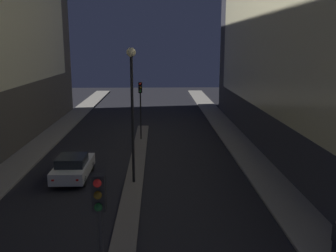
{
  "coord_description": "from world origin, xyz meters",
  "views": [
    {
      "loc": [
        1.42,
        -5.93,
        8.02
      ],
      "look_at": [
        2.13,
        18.79,
        2.65
      ],
      "focal_mm": 40.0,
      "sensor_mm": 36.0,
      "label": 1
    }
  ],
  "objects_px": {
    "traffic_light_mid": "(140,98)",
    "street_lamp": "(132,92)",
    "car_left_lane": "(73,167)",
    "traffic_light_near": "(100,226)"
  },
  "relations": [
    {
      "from": "traffic_light_mid",
      "to": "car_left_lane",
      "type": "relative_size",
      "value": 1.13
    },
    {
      "from": "traffic_light_near",
      "to": "traffic_light_mid",
      "type": "height_order",
      "value": "same"
    },
    {
      "from": "traffic_light_mid",
      "to": "street_lamp",
      "type": "bearing_deg",
      "value": -90.0
    },
    {
      "from": "street_lamp",
      "to": "car_left_lane",
      "type": "xyz_separation_m",
      "value": [
        -3.72,
        0.95,
        -4.65
      ]
    },
    {
      "from": "traffic_light_mid",
      "to": "car_left_lane",
      "type": "xyz_separation_m",
      "value": [
        -3.72,
        -9.3,
        -2.92
      ]
    },
    {
      "from": "street_lamp",
      "to": "car_left_lane",
      "type": "height_order",
      "value": "street_lamp"
    },
    {
      "from": "traffic_light_near",
      "to": "street_lamp",
      "type": "height_order",
      "value": "street_lamp"
    },
    {
      "from": "traffic_light_near",
      "to": "car_left_lane",
      "type": "height_order",
      "value": "traffic_light_near"
    },
    {
      "from": "traffic_light_near",
      "to": "street_lamp",
      "type": "xyz_separation_m",
      "value": [
        0.0,
        12.41,
        1.73
      ]
    },
    {
      "from": "street_lamp",
      "to": "traffic_light_near",
      "type": "bearing_deg",
      "value": -90.0
    }
  ]
}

